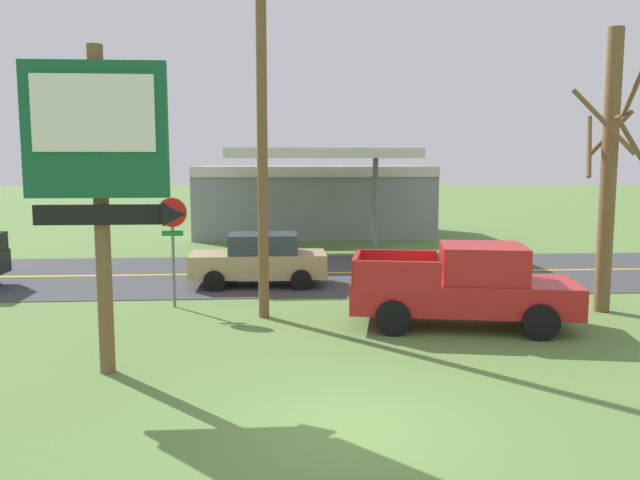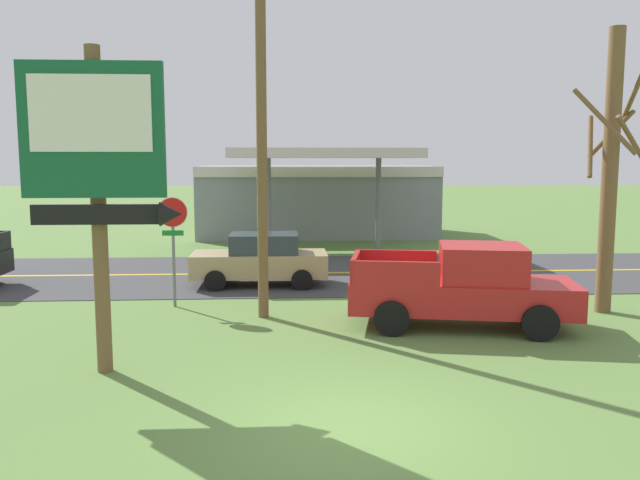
{
  "view_description": "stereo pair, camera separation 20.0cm",
  "coord_description": "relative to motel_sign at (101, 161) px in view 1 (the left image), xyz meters",
  "views": [
    {
      "loc": [
        -1.19,
        -9.11,
        3.94
      ],
      "look_at": [
        0.0,
        8.0,
        1.8
      ],
      "focal_mm": 36.33,
      "sensor_mm": 36.0,
      "label": 1
    },
    {
      "loc": [
        -0.99,
        -9.12,
        3.94
      ],
      "look_at": [
        0.0,
        8.0,
        1.8
      ],
      "focal_mm": 36.33,
      "sensor_mm": 36.0,
      "label": 2
    }
  ],
  "objects": [
    {
      "name": "car_tan_near_lane",
      "position": [
        2.58,
        8.32,
        -3.07
      ],
      "size": [
        4.2,
        2.0,
        1.64
      ],
      "color": "tan",
      "rests_on": "ground"
    },
    {
      "name": "utility_pole",
      "position": [
        2.78,
        4.19,
        1.24
      ],
      "size": [
        1.72,
        0.26,
        9.72
      ],
      "color": "brown",
      "rests_on": "ground"
    },
    {
      "name": "road_asphalt",
      "position": [
        4.27,
        10.32,
        -3.89
      ],
      "size": [
        140.0,
        8.0,
        0.02
      ],
      "primitive_type": "cube",
      "color": "#3D3D3F",
      "rests_on": "ground"
    },
    {
      "name": "bare_tree",
      "position": [
        11.57,
        4.22,
        -0.19
      ],
      "size": [
        1.9,
        1.88,
        7.2
      ],
      "color": "brown",
      "rests_on": "ground"
    },
    {
      "name": "ground_plane",
      "position": [
        4.27,
        -2.68,
        -3.9
      ],
      "size": [
        180.0,
        180.0,
        0.0
      ],
      "primitive_type": "plane",
      "color": "#5B7F3D"
    },
    {
      "name": "stop_sign",
      "position": [
        0.36,
        5.47,
        -1.88
      ],
      "size": [
        0.8,
        0.08,
        2.95
      ],
      "color": "slate",
      "rests_on": "ground"
    },
    {
      "name": "gas_station",
      "position": [
        5.06,
        21.93,
        -1.96
      ],
      "size": [
        12.0,
        11.5,
        4.4
      ],
      "color": "gray",
      "rests_on": "ground"
    },
    {
      "name": "pickup_red_parked_on_lawn",
      "position": [
        7.53,
        2.93,
        -2.94
      ],
      "size": [
        5.48,
        2.95,
        1.96
      ],
      "color": "red",
      "rests_on": "ground"
    },
    {
      "name": "motel_sign",
      "position": [
        0.0,
        0.0,
        0.0
      ],
      "size": [
        2.79,
        0.54,
        5.95
      ],
      "color": "brown",
      "rests_on": "ground"
    },
    {
      "name": "road_centre_line",
      "position": [
        4.27,
        10.32,
        -3.88
      ],
      "size": [
        126.0,
        0.2,
        0.01
      ],
      "primitive_type": "cube",
      "color": "gold",
      "rests_on": "road_asphalt"
    }
  ]
}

